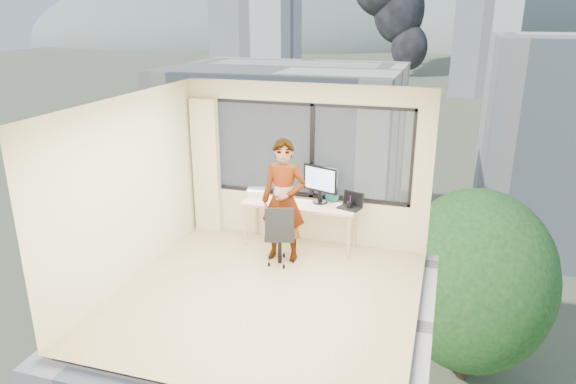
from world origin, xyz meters
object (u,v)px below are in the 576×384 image
at_px(chair, 280,233).
at_px(monitor, 320,184).
at_px(desk, 300,225).
at_px(person, 284,201).
at_px(game_console, 258,192).
at_px(laptop, 350,202).
at_px(handbag, 332,197).

xyz_separation_m(chair, monitor, (0.42, 0.79, 0.56)).
height_order(desk, monitor, monitor).
xyz_separation_m(desk, person, (-0.12, -0.48, 0.56)).
height_order(chair, monitor, monitor).
bearing_deg(game_console, person, -60.43).
bearing_deg(laptop, monitor, -176.69).
bearing_deg(monitor, handbag, 45.43).
bearing_deg(laptop, person, -135.87).
height_order(laptop, handbag, laptop).
relative_size(desk, chair, 1.82).
distance_m(desk, laptop, 0.94).
height_order(chair, laptop, chair).
xyz_separation_m(desk, laptop, (0.80, -0.01, 0.49)).
xyz_separation_m(person, game_console, (-0.68, 0.69, -0.15)).
bearing_deg(person, laptop, 25.56).
height_order(monitor, laptop, monitor).
relative_size(person, handbag, 8.05).
height_order(desk, game_console, game_console).
xyz_separation_m(chair, person, (0.00, 0.20, 0.45)).
bearing_deg(person, monitor, 53.38).
bearing_deg(monitor, game_console, -165.34).
relative_size(desk, person, 0.96).
xyz_separation_m(chair, handbag, (0.60, 0.88, 0.35)).
height_order(person, laptop, person).
distance_m(person, game_console, 0.98).
relative_size(laptop, handbag, 1.56).
distance_m(desk, chair, 0.70).
height_order(game_console, handbag, handbag).
relative_size(monitor, laptop, 1.68).
height_order(chair, game_console, chair).
distance_m(desk, monitor, 0.75).
bearing_deg(game_console, handbag, -15.61).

